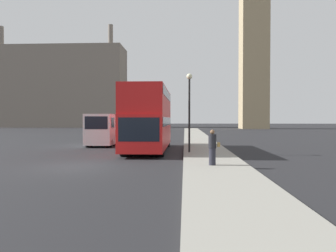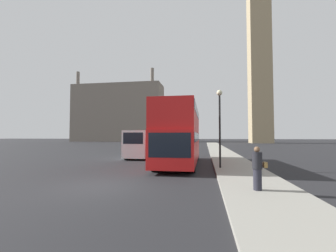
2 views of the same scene
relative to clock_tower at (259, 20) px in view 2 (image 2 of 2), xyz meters
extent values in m
plane|color=black|center=(-21.13, -62.27, -38.05)|extent=(300.00, 300.00, 0.00)
cube|color=gray|center=(-14.63, -62.27, -37.98)|extent=(3.01, 120.00, 0.15)
cube|color=tan|center=(0.00, 0.00, -11.57)|extent=(6.05, 6.05, 52.96)
cube|color=slate|center=(-50.00, 11.66, -27.08)|extent=(34.38, 10.74, 21.94)
cylinder|color=slate|center=(-64.62, 7.09, -13.70)|extent=(1.29, 1.29, 4.83)
cylinder|color=slate|center=(-35.39, 7.09, -13.70)|extent=(1.29, 1.29, 4.83)
cube|color=red|center=(-18.58, -54.53, -36.65)|extent=(2.60, 10.18, 2.21)
cube|color=red|center=(-18.58, -54.53, -34.63)|extent=(2.60, 9.98, 1.81)
cube|color=black|center=(-18.58, -54.53, -35.97)|extent=(2.64, 9.77, 0.55)
cube|color=black|center=(-18.58, -54.53, -34.10)|extent=(2.64, 9.57, 0.55)
cube|color=black|center=(-18.58, -59.64, -36.38)|extent=(2.29, 0.03, 1.33)
cylinder|color=black|center=(-19.52, -58.10, -37.51)|extent=(0.73, 1.08, 1.08)
cylinder|color=black|center=(-17.65, -58.10, -37.51)|extent=(0.73, 1.08, 1.08)
cylinder|color=black|center=(-19.52, -50.97, -37.51)|extent=(0.73, 1.08, 1.08)
cylinder|color=black|center=(-17.65, -50.97, -37.51)|extent=(0.73, 1.08, 1.08)
cube|color=white|center=(-22.84, -50.02, -36.63)|extent=(2.09, 5.47, 2.46)
cube|color=black|center=(-22.84, -52.77, -36.09)|extent=(1.78, 0.02, 0.98)
cube|color=black|center=(-22.84, -51.80, -36.09)|extent=(2.12, 0.99, 0.79)
cylinder|color=black|center=(-23.62, -51.88, -37.71)|extent=(0.52, 0.68, 0.68)
cylinder|color=black|center=(-22.05, -51.88, -37.71)|extent=(0.52, 0.68, 0.68)
cylinder|color=black|center=(-23.62, -48.16, -37.71)|extent=(0.52, 0.68, 0.68)
cylinder|color=black|center=(-22.05, -48.16, -37.71)|extent=(0.52, 0.68, 0.68)
cylinder|color=#23232D|center=(-14.81, -62.57, -37.51)|extent=(0.30, 0.30, 0.78)
cylinder|color=black|center=(-14.81, -62.57, -36.81)|extent=(0.36, 0.36, 0.62)
sphere|color=brown|center=(-14.81, -62.57, -36.39)|extent=(0.21, 0.21, 0.21)
cube|color=olive|center=(-14.53, -62.57, -36.96)|extent=(0.12, 0.24, 0.20)
cylinder|color=black|center=(-15.77, -56.79, -35.60)|extent=(0.12, 0.12, 4.60)
sphere|color=beige|center=(-15.77, -56.79, -33.12)|extent=(0.36, 0.36, 0.36)
cube|color=black|center=(-23.96, -29.00, -37.48)|extent=(1.86, 4.38, 0.82)
cube|color=black|center=(-23.96, -28.89, -36.75)|extent=(1.67, 2.10, 0.63)
cylinder|color=black|center=(-24.69, -30.40, -37.73)|extent=(0.41, 0.64, 0.64)
cylinder|color=black|center=(-23.24, -30.40, -37.73)|extent=(0.41, 0.64, 0.64)
cylinder|color=black|center=(-24.69, -27.59, -37.73)|extent=(0.41, 0.64, 0.64)
cylinder|color=black|center=(-23.24, -27.59, -37.73)|extent=(0.41, 0.64, 0.64)
camera|label=1|loc=(-16.06, -77.47, -35.81)|focal=35.00mm
camera|label=2|loc=(-16.74, -71.40, -35.89)|focal=24.00mm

